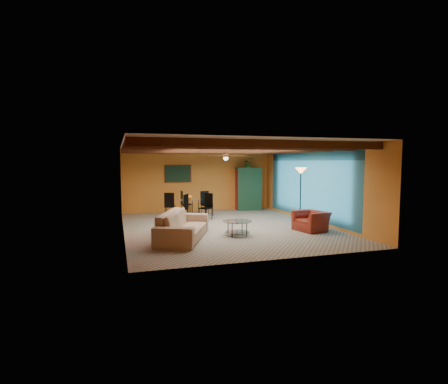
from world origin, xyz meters
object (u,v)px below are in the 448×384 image
object	(u,v)px
armchair	(311,221)
coffee_table	(237,228)
potted_plant	(248,163)
sofa	(183,225)
vase	(190,190)
floor_lamp	(300,196)
dining_table	(190,205)
armoire	(248,189)

from	to	relation	value
armchair	coffee_table	xyz separation A→B (m)	(-2.44, 0.02, -0.09)
potted_plant	sofa	bearing A→B (deg)	-127.58
vase	floor_lamp	bearing A→B (deg)	-36.21
floor_lamp	vase	size ratio (longest dim) A/B	10.30
sofa	armchair	bearing A→B (deg)	-67.69
dining_table	floor_lamp	distance (m)	4.21
sofa	potted_plant	size ratio (longest dim) A/B	5.55
sofa	floor_lamp	xyz separation A→B (m)	(4.31, 1.14, 0.60)
potted_plant	vase	distance (m)	3.40
armchair	dining_table	world-z (taller)	dining_table
armoire	floor_lamp	bearing A→B (deg)	-77.05
dining_table	floor_lamp	world-z (taller)	floor_lamp
potted_plant	vase	xyz separation A→B (m)	(-2.93, -1.41, -0.99)
armchair	vase	xyz separation A→B (m)	(-3.09, 3.66, 0.78)
dining_table	vase	distance (m)	0.59
armoire	potted_plant	distance (m)	1.16
sofa	coffee_table	xyz separation A→B (m)	(1.59, -0.03, -0.16)
armchair	coffee_table	distance (m)	2.44
armchair	armoire	world-z (taller)	armoire
floor_lamp	potted_plant	world-z (taller)	potted_plant
coffee_table	dining_table	size ratio (longest dim) A/B	0.46
sofa	coffee_table	distance (m)	1.60
floor_lamp	sofa	bearing A→B (deg)	-165.25
armchair	floor_lamp	world-z (taller)	floor_lamp
potted_plant	armoire	bearing A→B (deg)	0.00
armchair	potted_plant	xyz separation A→B (m)	(-0.17, 5.08, 1.77)
coffee_table	armoire	world-z (taller)	armoire
sofa	vase	distance (m)	3.79
dining_table	armoire	world-z (taller)	armoire
armoire	vase	world-z (taller)	armoire
sofa	armoire	size ratio (longest dim) A/B	1.43
sofa	armchair	distance (m)	4.03
sofa	potted_plant	bearing A→B (deg)	-14.48
sofa	vase	xyz separation A→B (m)	(0.94, 3.61, 0.70)
armchair	dining_table	size ratio (longest dim) A/B	0.50
armoire	potted_plant	size ratio (longest dim) A/B	3.88
potted_plant	coffee_table	bearing A→B (deg)	-114.20
armoire	floor_lamp	distance (m)	3.91
coffee_table	vase	world-z (taller)	vase
armchair	armoire	bearing A→B (deg)	169.76
dining_table	vase	size ratio (longest dim) A/B	9.98
sofa	coffee_table	size ratio (longest dim) A/B	3.02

